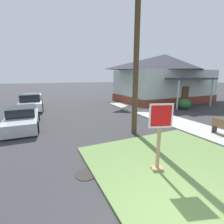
{
  "coord_description": "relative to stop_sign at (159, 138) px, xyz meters",
  "views": [
    {
      "loc": [
        -2.44,
        -1.93,
        3.1
      ],
      "look_at": [
        0.71,
        4.85,
        1.44
      ],
      "focal_mm": 26.01,
      "sensor_mm": 36.0,
      "label": 1
    }
  ],
  "objects": [
    {
      "name": "grass_corner_patch",
      "position": [
        0.9,
        -0.19,
        -1.14
      ],
      "size": [
        5.8,
        5.91,
        0.08
      ],
      "primitive_type": "cube",
      "color": "#668447",
      "rests_on": "ground"
    },
    {
      "name": "sidewalk_strip",
      "position": [
        5.0,
        4.1,
        -1.12
      ],
      "size": [
        2.2,
        17.14,
        0.12
      ],
      "primitive_type": "cube",
      "color": "#B2AFA8",
      "rests_on": "ground"
    },
    {
      "name": "corner_house",
      "position": [
        10.88,
        11.95,
        1.71
      ],
      "size": [
        11.17,
        8.42,
        5.65
      ],
      "color": "brown",
      "rests_on": "ground"
    },
    {
      "name": "shrub_near_porch",
      "position": [
        9.32,
        7.21,
        -0.68
      ],
      "size": [
        1.21,
        1.21,
        1.0
      ],
      "primitive_type": "ellipsoid",
      "color": "#296232",
      "rests_on": "ground"
    },
    {
      "name": "parked_sedan_silver",
      "position": [
        -4.32,
        7.41,
        -0.64
      ],
      "size": [
        1.95,
        4.55,
        1.25
      ],
      "color": "#ADB2B7",
      "rests_on": "ground"
    },
    {
      "name": "manhole_cover",
      "position": [
        -2.18,
        0.85,
        -1.17
      ],
      "size": [
        0.7,
        0.7,
        0.02
      ],
      "primitive_type": "cylinder",
      "color": "black",
      "rests_on": "ground"
    },
    {
      "name": "utility_pole",
      "position": [
        1.32,
        3.49,
        3.49
      ],
      "size": [
        1.35,
        0.28,
        9.01
      ],
      "color": "#4C3823",
      "rests_on": "ground"
    },
    {
      "name": "stop_sign",
      "position": [
        0.0,
        0.0,
        0.0
      ],
      "size": [
        0.73,
        0.38,
        2.23
      ],
      "color": "#A3845B",
      "rests_on": "grass_corner_patch"
    },
    {
      "name": "pickup_truck_white",
      "position": [
        -3.96,
        13.5,
        -0.57
      ],
      "size": [
        2.09,
        5.36,
        1.48
      ],
      "color": "silver",
      "rests_on": "ground"
    }
  ]
}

